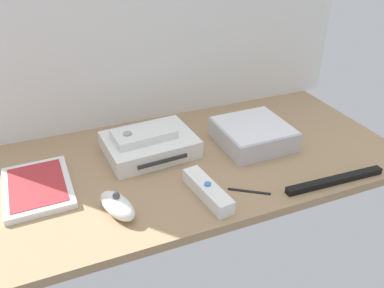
{
  "coord_description": "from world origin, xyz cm",
  "views": [
    {
      "loc": [
        -30.19,
        -73.23,
        51.05
      ],
      "look_at": [
        0.0,
        0.0,
        4.0
      ],
      "focal_mm": 36.81,
      "sensor_mm": 36.0,
      "label": 1
    }
  ],
  "objects_px": {
    "game_console": "(150,145)",
    "game_case": "(37,187)",
    "remote_nunchuk": "(117,205)",
    "sensor_bar": "(335,180)",
    "remote_wand": "(208,191)",
    "remote_classic_pad": "(144,134)",
    "mini_computer": "(253,134)",
    "stylus_pen": "(249,190)"
  },
  "relations": [
    {
      "from": "game_console",
      "to": "game_case",
      "type": "relative_size",
      "value": 1.14
    },
    {
      "from": "remote_nunchuk",
      "to": "sensor_bar",
      "type": "height_order",
      "value": "remote_nunchuk"
    },
    {
      "from": "remote_wand",
      "to": "remote_classic_pad",
      "type": "distance_m",
      "value": 0.23
    },
    {
      "from": "remote_nunchuk",
      "to": "mini_computer",
      "type": "bearing_deg",
      "value": -0.05
    },
    {
      "from": "game_console",
      "to": "mini_computer",
      "type": "relative_size",
      "value": 1.28
    },
    {
      "from": "game_case",
      "to": "remote_wand",
      "type": "relative_size",
      "value": 1.27
    },
    {
      "from": "stylus_pen",
      "to": "game_case",
      "type": "bearing_deg",
      "value": 156.75
    },
    {
      "from": "stylus_pen",
      "to": "remote_nunchuk",
      "type": "bearing_deg",
      "value": 172.28
    },
    {
      "from": "game_case",
      "to": "remote_classic_pad",
      "type": "height_order",
      "value": "remote_classic_pad"
    },
    {
      "from": "game_case",
      "to": "stylus_pen",
      "type": "height_order",
      "value": "game_case"
    },
    {
      "from": "game_case",
      "to": "remote_classic_pad",
      "type": "relative_size",
      "value": 1.28
    },
    {
      "from": "remote_nunchuk",
      "to": "remote_classic_pad",
      "type": "height_order",
      "value": "remote_classic_pad"
    },
    {
      "from": "game_console",
      "to": "mini_computer",
      "type": "xyz_separation_m",
      "value": [
        0.25,
        -0.05,
        0.0
      ]
    },
    {
      "from": "remote_classic_pad",
      "to": "mini_computer",
      "type": "bearing_deg",
      "value": -16.58
    },
    {
      "from": "game_console",
      "to": "sensor_bar",
      "type": "xyz_separation_m",
      "value": [
        0.33,
        -0.27,
        -0.01
      ]
    },
    {
      "from": "game_case",
      "to": "remote_classic_pad",
      "type": "bearing_deg",
      "value": 10.74
    },
    {
      "from": "game_case",
      "to": "mini_computer",
      "type": "bearing_deg",
      "value": -1.37
    },
    {
      "from": "game_console",
      "to": "game_case",
      "type": "distance_m",
      "value": 0.27
    },
    {
      "from": "game_console",
      "to": "remote_nunchuk",
      "type": "bearing_deg",
      "value": -126.76
    },
    {
      "from": "sensor_bar",
      "to": "stylus_pen",
      "type": "height_order",
      "value": "sensor_bar"
    },
    {
      "from": "sensor_bar",
      "to": "stylus_pen",
      "type": "xyz_separation_m",
      "value": [
        -0.19,
        0.04,
        -0.0
      ]
    },
    {
      "from": "mini_computer",
      "to": "remote_nunchuk",
      "type": "distance_m",
      "value": 0.4
    },
    {
      "from": "game_console",
      "to": "stylus_pen",
      "type": "xyz_separation_m",
      "value": [
        0.15,
        -0.23,
        -0.02
      ]
    },
    {
      "from": "sensor_bar",
      "to": "stylus_pen",
      "type": "relative_size",
      "value": 2.67
    },
    {
      "from": "game_console",
      "to": "game_case",
      "type": "bearing_deg",
      "value": -172.42
    },
    {
      "from": "sensor_bar",
      "to": "remote_wand",
      "type": "bearing_deg",
      "value": 169.5
    },
    {
      "from": "remote_wand",
      "to": "sensor_bar",
      "type": "distance_m",
      "value": 0.28
    },
    {
      "from": "mini_computer",
      "to": "sensor_bar",
      "type": "xyz_separation_m",
      "value": [
        0.08,
        -0.22,
        -0.02
      ]
    },
    {
      "from": "game_case",
      "to": "sensor_bar",
      "type": "distance_m",
      "value": 0.64
    },
    {
      "from": "mini_computer",
      "to": "sensor_bar",
      "type": "distance_m",
      "value": 0.23
    },
    {
      "from": "game_console",
      "to": "game_case",
      "type": "xyz_separation_m",
      "value": [
        -0.27,
        -0.05,
        -0.01
      ]
    },
    {
      "from": "sensor_bar",
      "to": "stylus_pen",
      "type": "distance_m",
      "value": 0.19
    },
    {
      "from": "sensor_bar",
      "to": "stylus_pen",
      "type": "bearing_deg",
      "value": 169.28
    },
    {
      "from": "remote_nunchuk",
      "to": "remote_classic_pad",
      "type": "relative_size",
      "value": 0.72
    },
    {
      "from": "mini_computer",
      "to": "remote_nunchuk",
      "type": "height_order",
      "value": "mini_computer"
    },
    {
      "from": "mini_computer",
      "to": "remote_wand",
      "type": "relative_size",
      "value": 1.13
    },
    {
      "from": "remote_wand",
      "to": "sensor_bar",
      "type": "relative_size",
      "value": 0.63
    },
    {
      "from": "remote_nunchuk",
      "to": "stylus_pen",
      "type": "relative_size",
      "value": 1.21
    },
    {
      "from": "remote_wand",
      "to": "remote_classic_pad",
      "type": "relative_size",
      "value": 1.01
    },
    {
      "from": "remote_wand",
      "to": "game_case",
      "type": "bearing_deg",
      "value": 146.79
    },
    {
      "from": "game_console",
      "to": "stylus_pen",
      "type": "height_order",
      "value": "game_console"
    },
    {
      "from": "game_case",
      "to": "remote_nunchuk",
      "type": "height_order",
      "value": "remote_nunchuk"
    }
  ]
}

